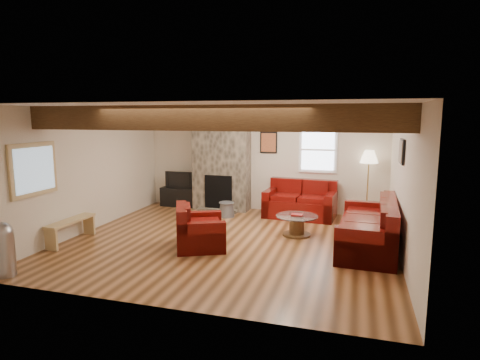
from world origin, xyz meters
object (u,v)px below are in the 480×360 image
object	(u,v)px
sofa_three	(367,224)
tv_cabinet	(180,197)
armchair_red	(200,226)
loveseat	(300,199)
television	(180,179)
floor_lamp	(369,161)
coffee_table	(297,226)

from	to	relation	value
sofa_three	tv_cabinet	world-z (taller)	sofa_three
armchair_red	tv_cabinet	size ratio (longest dim) A/B	0.96
tv_cabinet	sofa_three	bearing A→B (deg)	-25.35
armchair_red	tv_cabinet	xyz separation A→B (m)	(-1.77, 2.98, -0.14)
sofa_three	loveseat	distance (m)	2.40
sofa_three	television	xyz separation A→B (m)	(-4.65, 2.20, 0.27)
tv_cabinet	floor_lamp	size ratio (longest dim) A/B	0.63
loveseat	armchair_red	xyz separation A→B (m)	(-1.41, -2.68, -0.04)
television	floor_lamp	size ratio (longest dim) A/B	0.47
armchair_red	coffee_table	world-z (taller)	armchair_red
sofa_three	coffee_table	xyz separation A→B (m)	(-1.31, 0.42, -0.23)
armchair_red	tv_cabinet	world-z (taller)	armchair_red
coffee_table	floor_lamp	world-z (taller)	floor_lamp
sofa_three	floor_lamp	bearing A→B (deg)	-178.41
armchair_red	television	bearing A→B (deg)	5.75
floor_lamp	armchair_red	bearing A→B (deg)	-134.06
floor_lamp	television	bearing A→B (deg)	-179.75
sofa_three	loveseat	world-z (taller)	sofa_three
armchair_red	coffee_table	xyz separation A→B (m)	(1.56, 1.20, -0.18)
armchair_red	coffee_table	distance (m)	1.98
sofa_three	coffee_table	bearing A→B (deg)	-105.37
coffee_table	loveseat	bearing A→B (deg)	95.67
loveseat	tv_cabinet	distance (m)	3.20
armchair_red	floor_lamp	bearing A→B (deg)	-69.02
loveseat	coffee_table	size ratio (longest dim) A/B	1.95
sofa_three	coffee_table	world-z (taller)	sofa_three
television	armchair_red	bearing A→B (deg)	-59.29
loveseat	floor_lamp	size ratio (longest dim) A/B	1.02
floor_lamp	loveseat	bearing A→B (deg)	-167.89
coffee_table	tv_cabinet	xyz separation A→B (m)	(-3.33, 1.78, 0.05)
sofa_three	loveseat	xyz separation A→B (m)	(-1.46, 1.90, -0.01)
coffee_table	tv_cabinet	distance (m)	3.78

